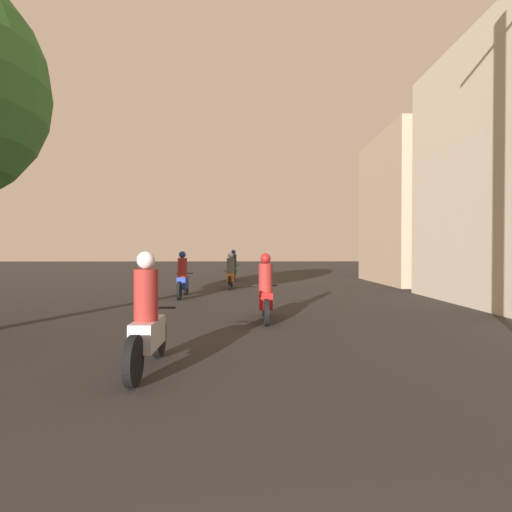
% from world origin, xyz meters
% --- Properties ---
extents(motorcycle_silver, '(0.60, 1.97, 1.62)m').
position_xyz_m(motorcycle_silver, '(-1.46, 5.56, 0.64)').
color(motorcycle_silver, black).
rests_on(motorcycle_silver, ground_plane).
extents(motorcycle_red, '(0.60, 1.92, 1.58)m').
position_xyz_m(motorcycle_red, '(0.31, 9.41, 0.63)').
color(motorcycle_red, black).
rests_on(motorcycle_red, ground_plane).
extents(motorcycle_blue, '(0.60, 2.04, 1.61)m').
position_xyz_m(motorcycle_blue, '(-2.38, 14.02, 0.65)').
color(motorcycle_blue, black).
rests_on(motorcycle_blue, ground_plane).
extents(motorcycle_orange, '(0.60, 1.99, 1.55)m').
position_xyz_m(motorcycle_orange, '(-0.87, 17.32, 0.62)').
color(motorcycle_orange, black).
rests_on(motorcycle_orange, ground_plane).
extents(motorcycle_green, '(0.60, 1.91, 1.67)m').
position_xyz_m(motorcycle_green, '(-0.91, 21.78, 0.66)').
color(motorcycle_green, black).
rests_on(motorcycle_green, ground_plane).
extents(building_right_far, '(4.18, 6.56, 7.42)m').
position_xyz_m(building_right_far, '(8.48, 20.20, 3.71)').
color(building_right_far, tan).
rests_on(building_right_far, ground_plane).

